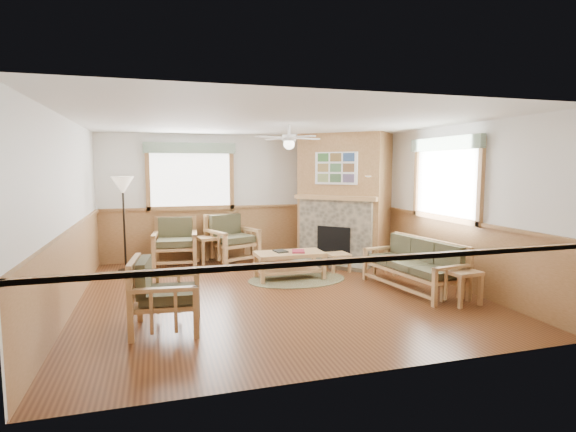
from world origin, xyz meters
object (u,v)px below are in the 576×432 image
object	(u,v)px
armchair_back_left	(175,242)
coffee_table	(290,265)
footstool	(338,262)
floor_lamp_right	(370,221)
sofa	(413,265)
floor_lamp_left	(124,224)
armchair_back_right	(232,238)
end_table_chairs	(210,250)
end_table_sofa	(462,287)
armchair_left	(166,294)

from	to	relation	value
armchair_back_left	coffee_table	xyz separation A→B (m)	(1.93, -1.75, -0.24)
footstool	floor_lamp_right	world-z (taller)	floor_lamp_right
armchair_back_left	coffee_table	bearing A→B (deg)	-37.33
sofa	floor_lamp_left	size ratio (longest dim) A/B	0.97
armchair_back_right	footstool	xyz separation A→B (m)	(1.79, -1.49, -0.32)
armchair_back_left	coffee_table	world-z (taller)	armchair_back_left
coffee_table	footstool	world-z (taller)	coffee_table
armchair_back_right	end_table_chairs	world-z (taller)	armchair_back_right
armchair_back_right	end_table_sofa	world-z (taller)	armchair_back_right
armchair_left	footstool	size ratio (longest dim) A/B	2.20
floor_lamp_left	armchair_left	bearing A→B (deg)	-78.67
footstool	sofa	bearing A→B (deg)	-65.80
footstool	armchair_back_right	bearing A→B (deg)	140.33
armchair_back_right	footstool	distance (m)	2.35
coffee_table	floor_lamp_left	size ratio (longest dim) A/B	0.66
armchair_left	end_table_sofa	distance (m)	4.20
armchair_back_left	armchair_back_right	distance (m)	1.18
armchair_left	floor_lamp_left	size ratio (longest dim) A/B	0.49
coffee_table	end_table_sofa	xyz separation A→B (m)	(2.01, -2.14, 0.01)
end_table_chairs	floor_lamp_left	world-z (taller)	floor_lamp_left
end_table_sofa	floor_lamp_left	world-z (taller)	floor_lamp_left
footstool	coffee_table	bearing A→B (deg)	-165.75
armchair_left	end_table_chairs	world-z (taller)	armchair_left
armchair_back_right	armchair_left	xyz separation A→B (m)	(-1.44, -3.76, -0.05)
armchair_back_right	end_table_sofa	distance (m)	4.78
armchair_back_left	floor_lamp_right	world-z (taller)	floor_lamp_right
coffee_table	end_table_chairs	bearing A→B (deg)	124.32
floor_lamp_right	end_table_sofa	bearing A→B (deg)	-87.53
sofa	coffee_table	size ratio (longest dim) A/B	1.48
footstool	armchair_back_left	bearing A→B (deg)	153.40
armchair_back_left	end_table_chairs	size ratio (longest dim) A/B	1.73
end_table_sofa	floor_lamp_right	world-z (taller)	floor_lamp_right
end_table_sofa	floor_lamp_left	distance (m)	6.09
end_table_sofa	floor_lamp_right	bearing A→B (deg)	92.47
sofa	floor_lamp_right	distance (m)	1.94
sofa	armchair_left	size ratio (longest dim) A/B	1.99
end_table_chairs	footstool	world-z (taller)	end_table_chairs
floor_lamp_right	armchair_back_right	bearing A→B (deg)	156.33
coffee_table	floor_lamp_left	distance (m)	3.28
armchair_left	sofa	bearing A→B (deg)	-73.48
armchair_left	coffee_table	distance (m)	2.98
coffee_table	floor_lamp_right	bearing A→B (deg)	16.78
armchair_back_right	floor_lamp_right	distance (m)	2.92
armchair_back_right	floor_lamp_left	size ratio (longest dim) A/B	0.54
armchair_back_right	floor_lamp_left	bearing A→B (deg)	166.96
floor_lamp_left	armchair_back_left	bearing A→B (deg)	18.94
end_table_chairs	coffee_table	bearing A→B (deg)	-55.00
armchair_back_left	floor_lamp_right	distance (m)	4.01
armchair_left	floor_lamp_left	xyz separation A→B (m)	(-0.69, 3.43, 0.47)
armchair_left	coffee_table	world-z (taller)	armchair_left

